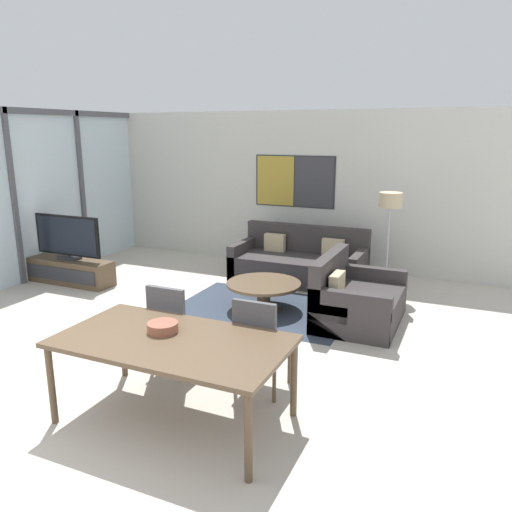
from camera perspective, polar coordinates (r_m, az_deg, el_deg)
ground_plane at (r=4.81m, az=-24.12°, el=-17.71°), size 24.00×24.00×0.00m
wall_back at (r=9.29m, az=3.64°, el=7.67°), size 8.06×0.09×2.80m
window_wall_left at (r=8.83m, az=-26.15°, el=6.78°), size 0.07×6.04×2.80m
area_rug at (r=7.08m, az=0.88°, el=-6.03°), size 2.41×1.70×0.01m
tv_console at (r=8.74m, az=-20.44°, el=-1.64°), size 1.52×0.44×0.40m
television at (r=8.62m, az=-20.75°, el=2.00°), size 1.28×0.20×0.73m
sofa_main at (r=8.38m, az=5.06°, el=-0.91°), size 2.16×1.00×0.88m
sofa_side at (r=6.65m, az=11.05°, el=-5.12°), size 1.00×1.36×0.88m
coffee_table at (r=6.98m, az=0.89°, el=-3.80°), size 1.04×1.04×0.39m
dining_table at (r=4.31m, az=-9.51°, el=-10.07°), size 1.95×1.06×0.75m
dining_chair_left at (r=5.19m, az=-9.44°, el=-7.83°), size 0.46×0.46×0.95m
dining_chair_centre at (r=4.74m, az=0.38°, el=-9.79°), size 0.46×0.46×0.95m
fruit_bowl at (r=4.43m, az=-10.62°, el=-7.93°), size 0.27×0.27×0.08m
floor_lamp at (r=7.80m, az=15.07°, el=5.34°), size 0.35×0.35×1.55m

